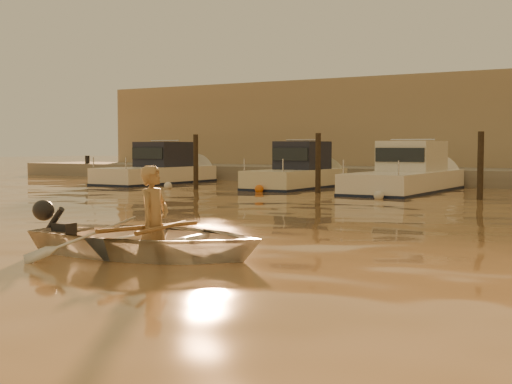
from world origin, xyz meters
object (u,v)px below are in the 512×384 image
Objects in this scene: dinghy at (148,239)px; moored_boat_1 at (296,171)px; person at (154,222)px; moored_boat_2 at (406,174)px; moored_boat_0 at (156,169)px.

dinghy is 16.75m from moored_boat_1.
person reaches higher than dinghy.
moored_boat_2 is (-1.73, 15.67, 0.13)m from person.
dinghy is at bearing -51.36° from moored_boat_0.
moored_boat_2 is (10.91, 0.00, 0.00)m from moored_boat_0.
dinghy is 15.77m from moored_boat_2.
moored_boat_0 is (-12.64, 15.67, 0.13)m from person.
dinghy is 20.08m from moored_boat_0.
person is at bearing -90.00° from dinghy.
person is 15.76m from moored_boat_2.
moored_boat_0 is 0.90× the size of moored_boat_2.
moored_boat_0 is (-12.54, 15.68, 0.38)m from dinghy.
moored_boat_1 reaches higher than person.
moored_boat_1 is 4.24m from moored_boat_2.
moored_boat_1 is at bearing 180.00° from moored_boat_2.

